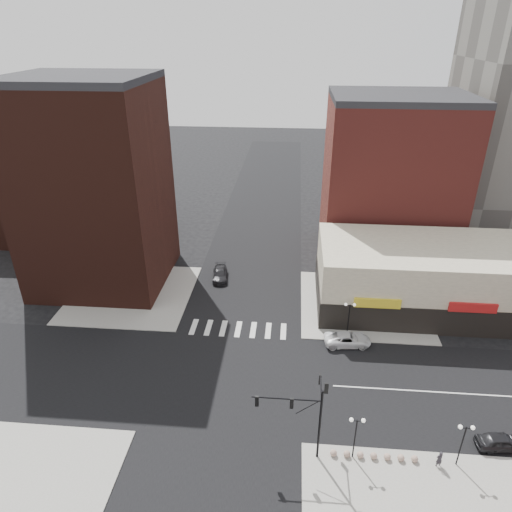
{
  "coord_description": "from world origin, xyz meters",
  "views": [
    {
      "loc": [
        5.52,
        -33.53,
        30.81
      ],
      "look_at": [
        2.19,
        5.06,
        11.0
      ],
      "focal_mm": 32.0,
      "sensor_mm": 36.0,
      "label": 1
    }
  ],
  "objects_px": {
    "traffic_signal": "(308,407)",
    "street_lamp_se_a": "(356,428)",
    "white_suv": "(347,339)",
    "street_lamp_se_b": "(464,435)",
    "dark_sedan_east": "(501,442)",
    "pedestrian": "(439,459)",
    "dark_sedan_north": "(220,274)",
    "street_lamp_ne": "(349,311)"
  },
  "relations": [
    {
      "from": "pedestrian",
      "to": "traffic_signal",
      "type": "bearing_deg",
      "value": -20.65
    },
    {
      "from": "street_lamp_se_b",
      "to": "pedestrian",
      "type": "height_order",
      "value": "street_lamp_se_b"
    },
    {
      "from": "street_lamp_ne",
      "to": "dark_sedan_east",
      "type": "height_order",
      "value": "street_lamp_ne"
    },
    {
      "from": "dark_sedan_north",
      "to": "street_lamp_se_b",
      "type": "bearing_deg",
      "value": -56.94
    },
    {
      "from": "street_lamp_se_b",
      "to": "dark_sedan_north",
      "type": "distance_m",
      "value": 35.82
    },
    {
      "from": "street_lamp_se_b",
      "to": "pedestrian",
      "type": "relative_size",
      "value": 2.76
    },
    {
      "from": "traffic_signal",
      "to": "white_suv",
      "type": "distance_m",
      "value": 15.66
    },
    {
      "from": "traffic_signal",
      "to": "street_lamp_se_b",
      "type": "bearing_deg",
      "value": -0.82
    },
    {
      "from": "dark_sedan_north",
      "to": "pedestrian",
      "type": "bearing_deg",
      "value": -59.05
    },
    {
      "from": "traffic_signal",
      "to": "pedestrian",
      "type": "distance_m",
      "value": 11.09
    },
    {
      "from": "street_lamp_se_a",
      "to": "dark_sedan_east",
      "type": "height_order",
      "value": "street_lamp_se_a"
    },
    {
      "from": "traffic_signal",
      "to": "street_lamp_se_a",
      "type": "xyz_separation_m",
      "value": [
        3.76,
        -0.17,
        -1.67
      ]
    },
    {
      "from": "pedestrian",
      "to": "street_lamp_ne",
      "type": "bearing_deg",
      "value": -89.47
    },
    {
      "from": "dark_sedan_east",
      "to": "traffic_signal",
      "type": "bearing_deg",
      "value": 91.8
    },
    {
      "from": "traffic_signal",
      "to": "street_lamp_se_a",
      "type": "distance_m",
      "value": 4.12
    },
    {
      "from": "traffic_signal",
      "to": "dark_sedan_north",
      "type": "bearing_deg",
      "value": 112.28
    },
    {
      "from": "street_lamp_se_b",
      "to": "dark_sedan_east",
      "type": "height_order",
      "value": "street_lamp_se_b"
    },
    {
      "from": "white_suv",
      "to": "pedestrian",
      "type": "height_order",
      "value": "pedestrian"
    },
    {
      "from": "traffic_signal",
      "to": "dark_sedan_east",
      "type": "xyz_separation_m",
      "value": [
        15.82,
        1.83,
        -4.28
      ]
    },
    {
      "from": "dark_sedan_east",
      "to": "dark_sedan_north",
      "type": "xyz_separation_m",
      "value": [
        -26.98,
        25.4,
        -0.01
      ]
    },
    {
      "from": "street_lamp_ne",
      "to": "white_suv",
      "type": "height_order",
      "value": "street_lamp_ne"
    },
    {
      "from": "street_lamp_se_b",
      "to": "dark_sedan_east",
      "type": "distance_m",
      "value": 5.22
    },
    {
      "from": "traffic_signal",
      "to": "street_lamp_se_a",
      "type": "height_order",
      "value": "traffic_signal"
    },
    {
      "from": "street_lamp_ne",
      "to": "dark_sedan_north",
      "type": "bearing_deg",
      "value": 144.39
    },
    {
      "from": "street_lamp_se_b",
      "to": "white_suv",
      "type": "relative_size",
      "value": 0.84
    },
    {
      "from": "street_lamp_ne",
      "to": "street_lamp_se_b",
      "type": "bearing_deg",
      "value": -66.37
    },
    {
      "from": "street_lamp_se_b",
      "to": "dark_sedan_east",
      "type": "bearing_deg",
      "value": 26.26
    },
    {
      "from": "dark_sedan_east",
      "to": "street_lamp_se_a",
      "type": "bearing_deg",
      "value": 94.61
    },
    {
      "from": "white_suv",
      "to": "dark_sedan_east",
      "type": "relative_size",
      "value": 1.23
    },
    {
      "from": "street_lamp_se_b",
      "to": "dark_sedan_north",
      "type": "height_order",
      "value": "street_lamp_se_b"
    },
    {
      "from": "dark_sedan_east",
      "to": "pedestrian",
      "type": "bearing_deg",
      "value": 107.44
    },
    {
      "from": "street_lamp_se_b",
      "to": "dark_sedan_north",
      "type": "bearing_deg",
      "value": 129.91
    },
    {
      "from": "traffic_signal",
      "to": "street_lamp_ne",
      "type": "height_order",
      "value": "traffic_signal"
    },
    {
      "from": "street_lamp_se_a",
      "to": "white_suv",
      "type": "bearing_deg",
      "value": 86.46
    },
    {
      "from": "white_suv",
      "to": "dark_sedan_north",
      "type": "relative_size",
      "value": 1.06
    },
    {
      "from": "traffic_signal",
      "to": "street_lamp_se_b",
      "type": "distance_m",
      "value": 11.88
    },
    {
      "from": "white_suv",
      "to": "dark_sedan_east",
      "type": "xyz_separation_m",
      "value": [
        11.16,
        -12.5,
        -0.0
      ]
    },
    {
      "from": "street_lamp_se_b",
      "to": "traffic_signal",
      "type": "bearing_deg",
      "value": 179.18
    },
    {
      "from": "street_lamp_ne",
      "to": "pedestrian",
      "type": "distance_m",
      "value": 17.34
    },
    {
      "from": "dark_sedan_north",
      "to": "white_suv",
      "type": "bearing_deg",
      "value": -46.05
    },
    {
      "from": "white_suv",
      "to": "traffic_signal",
      "type": "bearing_deg",
      "value": 156.22
    },
    {
      "from": "street_lamp_se_a",
      "to": "white_suv",
      "type": "distance_m",
      "value": 14.76
    }
  ]
}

